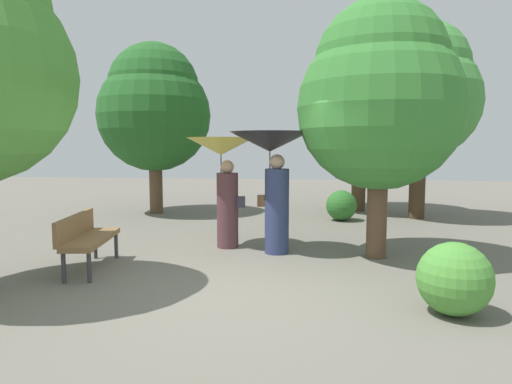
# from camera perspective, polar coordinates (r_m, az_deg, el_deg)

# --- Properties ---
(ground_plane) EXTENTS (40.00, 40.00, 0.00)m
(ground_plane) POSITION_cam_1_polar(r_m,az_deg,el_deg) (5.81, -3.67, -12.63)
(ground_plane) COLOR #6B665B
(person_left) EXTENTS (1.24, 1.24, 2.00)m
(person_left) POSITION_cam_1_polar(r_m,az_deg,el_deg) (8.11, -4.22, 3.34)
(person_left) COLOR #563338
(person_left) RESTS_ON ground
(person_right) EXTENTS (1.39, 1.39, 2.09)m
(person_right) POSITION_cam_1_polar(r_m,az_deg,el_deg) (7.65, 2.05, 3.92)
(person_right) COLOR navy
(person_right) RESTS_ON ground
(park_bench) EXTENTS (0.72, 1.56, 0.83)m
(park_bench) POSITION_cam_1_polar(r_m,az_deg,el_deg) (7.15, -20.85, -5.26)
(park_bench) COLOR #38383D
(park_bench) RESTS_ON ground
(tree_near_right) EXTENTS (3.44, 3.44, 5.15)m
(tree_near_right) POSITION_cam_1_polar(r_m,az_deg,el_deg) (13.16, 13.20, 11.75)
(tree_near_right) COLOR #4C3823
(tree_near_right) RESTS_ON ground
(tree_mid_left) EXTENTS (3.06, 3.06, 4.64)m
(tree_mid_left) POSITION_cam_1_polar(r_m,az_deg,el_deg) (12.69, -12.86, 10.58)
(tree_mid_left) COLOR brown
(tree_mid_left) RESTS_ON ground
(tree_mid_right) EXTENTS (2.67, 2.67, 4.19)m
(tree_mid_right) POSITION_cam_1_polar(r_m,az_deg,el_deg) (7.63, 15.55, 11.90)
(tree_mid_right) COLOR brown
(tree_mid_right) RESTS_ON ground
(tree_far_back) EXTENTS (2.95, 2.95, 4.96)m
(tree_far_back) POSITION_cam_1_polar(r_m,az_deg,el_deg) (12.21, 20.26, 12.00)
(tree_far_back) COLOR #42301E
(tree_far_back) RESTS_ON ground
(bush_path_left) EXTENTS (0.80, 0.80, 0.80)m
(bush_path_left) POSITION_cam_1_polar(r_m,az_deg,el_deg) (5.41, 23.97, -10.08)
(bush_path_left) COLOR #4C9338
(bush_path_left) RESTS_ON ground
(bush_path_right) EXTENTS (0.76, 0.76, 0.76)m
(bush_path_right) POSITION_cam_1_polar(r_m,az_deg,el_deg) (11.34, 10.83, -1.70)
(bush_path_right) COLOR #2D6B28
(bush_path_right) RESTS_ON ground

